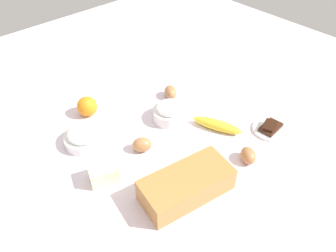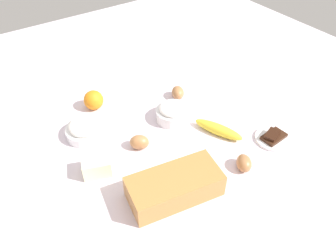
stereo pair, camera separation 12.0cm
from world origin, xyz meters
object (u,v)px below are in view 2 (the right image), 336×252
at_px(flour_bowl, 86,129).
at_px(orange_fruit, 94,100).
at_px(butter_block, 97,166).
at_px(egg_loose, 244,163).
at_px(loaf_pan, 175,186).
at_px(sugar_bowl, 173,112).
at_px(egg_beside_bowl, 178,93).
at_px(egg_near_butter, 139,142).
at_px(chocolate_plate, 273,138).
at_px(banana, 218,129).

height_order(flour_bowl, orange_fruit, orange_fruit).
relative_size(butter_block, egg_loose, 1.32).
xyz_separation_m(loaf_pan, egg_loose, (-0.25, 0.04, -0.02)).
bearing_deg(sugar_bowl, egg_beside_bowl, -133.61).
bearing_deg(egg_near_butter, orange_fruit, -83.77).
bearing_deg(flour_bowl, chocolate_plate, 142.94).
height_order(loaf_pan, orange_fruit, loaf_pan).
relative_size(loaf_pan, butter_block, 3.32).
bearing_deg(loaf_pan, egg_near_butter, -84.17).
bearing_deg(loaf_pan, sugar_bowl, -114.41).
xyz_separation_m(sugar_bowl, egg_loose, (-0.04, 0.34, -0.01)).
bearing_deg(butter_block, banana, 169.86).
bearing_deg(chocolate_plate, orange_fruit, -50.27).
bearing_deg(egg_beside_bowl, sugar_bowl, 46.39).
distance_m(orange_fruit, chocolate_plate, 0.70).
distance_m(orange_fruit, butter_block, 0.35).
bearing_deg(sugar_bowl, loaf_pan, 55.37).
bearing_deg(egg_loose, egg_near_butter, -50.50).
relative_size(butter_block, egg_beside_bowl, 1.29).
distance_m(flour_bowl, banana, 0.48).
distance_m(flour_bowl, butter_block, 0.20).
bearing_deg(butter_block, flour_bowl, -104.20).
bearing_deg(banana, loaf_pan, 24.48).
bearing_deg(egg_loose, banana, -104.11).
relative_size(banana, egg_beside_bowl, 2.73).
relative_size(flour_bowl, chocolate_plate, 1.15).
bearing_deg(egg_near_butter, sugar_bowl, -162.53).
distance_m(loaf_pan, banana, 0.32).
distance_m(sugar_bowl, egg_near_butter, 0.20).
relative_size(flour_bowl, egg_beside_bowl, 2.14).
height_order(sugar_bowl, butter_block, sugar_bowl).
distance_m(loaf_pan, orange_fruit, 0.53).
height_order(orange_fruit, chocolate_plate, orange_fruit).
bearing_deg(egg_beside_bowl, egg_near_butter, 29.63).
xyz_separation_m(loaf_pan, egg_near_butter, (-0.02, -0.24, -0.02)).
distance_m(egg_near_butter, egg_beside_bowl, 0.33).
bearing_deg(butter_block, egg_beside_bowl, -157.93).
bearing_deg(chocolate_plate, egg_near_butter, -30.31).
relative_size(flour_bowl, banana, 0.78).
height_order(flour_bowl, egg_beside_bowl, flour_bowl).
relative_size(loaf_pan, egg_near_butter, 4.40).
relative_size(loaf_pan, sugar_bowl, 2.28).
bearing_deg(egg_loose, orange_fruit, -65.46).
xyz_separation_m(egg_near_butter, egg_loose, (-0.23, 0.28, -0.00)).
relative_size(orange_fruit, egg_near_butter, 1.15).
relative_size(egg_beside_bowl, egg_loose, 1.02).
bearing_deg(banana, butter_block, -10.14).
distance_m(sugar_bowl, butter_block, 0.37).
relative_size(sugar_bowl, chocolate_plate, 1.01).
bearing_deg(flour_bowl, butter_block, 75.80).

